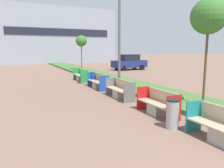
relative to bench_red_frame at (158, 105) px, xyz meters
name	(u,v)px	position (x,y,z in m)	size (l,w,h in m)	color
planter_grass_strip	(132,85)	(2.26, 5.89, -0.27)	(2.80, 120.00, 0.18)	#426B33
building_backdrop	(57,36)	(3.06, 34.98, 4.51)	(20.63, 6.72, 9.74)	#939EAD
bench_red_frame	(158,105)	(0.00, 0.00, 0.00)	(0.65, 1.91, 0.94)	#9E9B96
bench_grey_frame	(120,91)	(0.00, 3.14, 0.01)	(0.65, 2.12, 0.94)	#9E9B96
bench_blue_frame	(98,83)	(0.00, 6.19, 0.01)	(0.65, 2.22, 0.94)	#9E9B96
bench_green_frame	(81,76)	(0.00, 9.93, 0.00)	(0.65, 2.00, 0.94)	#9E9B96
litter_bin	(173,114)	(-0.47, -1.38, 0.11)	(0.40, 0.40, 0.93)	#9EA0A5
street_lamp_post	(120,2)	(0.61, 4.47, 4.60)	(0.24, 0.44, 9.13)	#56595B
sapling_tree_near	(209,17)	(2.27, -0.06, 3.35)	(1.42, 1.42, 4.45)	brown
sapling_tree_far	(81,41)	(2.27, 17.07, 2.97)	(1.22, 1.22, 3.97)	brown
parked_car_distant	(129,62)	(8.08, 16.57, 0.55)	(4.33, 2.10, 1.86)	navy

